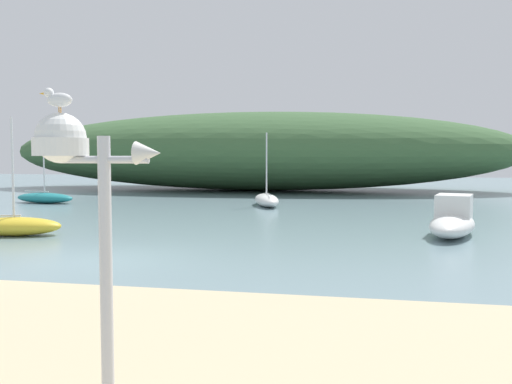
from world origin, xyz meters
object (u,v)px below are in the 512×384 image
(sailboat_east_reach, at_px, (45,198))
(sailboat_far_right, at_px, (14,226))
(seagull_on_radar, at_px, (58,98))
(mast_structure, at_px, (75,169))
(sailboat_mid_channel, at_px, (267,200))
(motorboat_inner_mooring, at_px, (453,221))

(sailboat_east_reach, relative_size, sailboat_far_right, 0.95)
(seagull_on_radar, height_order, sailboat_east_reach, sailboat_east_reach)
(sailboat_east_reach, bearing_deg, mast_structure, -56.95)
(seagull_on_radar, distance_m, sailboat_far_right, 15.50)
(mast_structure, bearing_deg, sailboat_mid_channel, 96.20)
(mast_structure, xyz_separation_m, seagull_on_radar, (-0.16, -0.00, 0.66))
(seagull_on_radar, xyz_separation_m, motorboat_inner_mooring, (5.77, 15.20, -2.78))
(mast_structure, height_order, sailboat_mid_channel, sailboat_mid_channel)
(seagull_on_radar, xyz_separation_m, sailboat_east_reach, (-15.57, 24.16, -2.99))
(sailboat_east_reach, distance_m, sailboat_mid_channel, 13.04)
(mast_structure, height_order, sailboat_east_reach, sailboat_east_reach)
(mast_structure, relative_size, sailboat_mid_channel, 0.70)
(sailboat_mid_channel, height_order, sailboat_far_right, sailboat_far_right)
(motorboat_inner_mooring, height_order, sailboat_mid_channel, sailboat_mid_channel)
(seagull_on_radar, bearing_deg, sailboat_east_reach, 122.79)
(sailboat_east_reach, bearing_deg, sailboat_mid_channel, 2.89)
(mast_structure, distance_m, sailboat_east_reach, 28.92)
(sailboat_east_reach, height_order, sailboat_mid_channel, sailboat_mid_channel)
(seagull_on_radar, bearing_deg, motorboat_inner_mooring, 69.22)
(motorboat_inner_mooring, bearing_deg, mast_structure, -110.27)
(motorboat_inner_mooring, xyz_separation_m, sailboat_far_right, (-14.89, -3.03, -0.18))
(seagull_on_radar, xyz_separation_m, sailboat_far_right, (-9.12, 12.18, -2.97))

